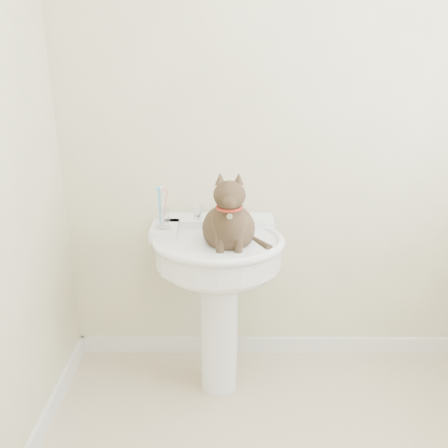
{
  "coord_description": "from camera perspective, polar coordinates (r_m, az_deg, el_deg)",
  "views": [
    {
      "loc": [
        -0.31,
        -1.1,
        1.53
      ],
      "look_at": [
        -0.32,
        0.78,
        0.85
      ],
      "focal_mm": 38.0,
      "sensor_mm": 36.0,
      "label": 1
    }
  ],
  "objects": [
    {
      "name": "wall_back",
      "position": [
        2.24,
        8.51,
        12.37
      ],
      "size": [
        2.2,
        0.0,
        2.5
      ],
      "primitive_type": null,
      "color": "beige",
      "rests_on": "ground"
    },
    {
      "name": "baseboard_back",
      "position": [
        2.67,
        7.2,
        -14.23
      ],
      "size": [
        2.2,
        0.02,
        0.09
      ],
      "primitive_type": "cube",
      "color": "white",
      "rests_on": "floor"
    },
    {
      "name": "pedestal_sink",
      "position": [
        2.11,
        -0.72,
        -5.3
      ],
      "size": [
        0.59,
        0.58,
        0.81
      ],
      "color": "white",
      "rests_on": "floor"
    },
    {
      "name": "faucet",
      "position": [
        2.17,
        -0.61,
        1.49
      ],
      "size": [
        0.28,
        0.12,
        0.14
      ],
      "color": "silver",
      "rests_on": "pedestal_sink"
    },
    {
      "name": "soap_bar",
      "position": [
        2.25,
        1.41,
        1.54
      ],
      "size": [
        0.09,
        0.06,
        0.03
      ],
      "primitive_type": "cube",
      "rotation": [
        0.0,
        0.0,
        0.04
      ],
      "color": "yellow",
      "rests_on": "pedestal_sink"
    },
    {
      "name": "toothbrush_cup",
      "position": [
        2.07,
        -7.36,
        0.69
      ],
      "size": [
        0.07,
        0.07,
        0.18
      ],
      "rotation": [
        0.0,
        0.0,
        0.16
      ],
      "color": "silver",
      "rests_on": "pedestal_sink"
    },
    {
      "name": "cat",
      "position": [
        1.97,
        0.63,
        0.08
      ],
      "size": [
        0.25,
        0.31,
        0.45
      ],
      "rotation": [
        0.0,
        0.0,
        0.02
      ],
      "color": "#483422",
      "rests_on": "pedestal_sink"
    }
  ]
}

